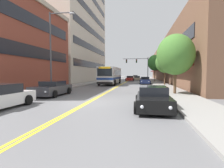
{
  "coord_description": "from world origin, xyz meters",
  "views": [
    {
      "loc": [
        3.65,
        -11.66,
        2.01
      ],
      "look_at": [
        -0.99,
        15.53,
        0.33
      ],
      "focal_mm": 28.0,
      "sensor_mm": 36.0,
      "label": 1
    }
  ],
  "objects_px": {
    "car_slate_blue_parked_left_far": "(110,79)",
    "car_navy_parked_right_mid": "(145,81)",
    "car_dark_grey_parked_left_near": "(52,89)",
    "street_lamp_left_near": "(54,45)",
    "traffic_signal_mast": "(139,64)",
    "street_tree_right_near": "(176,55)",
    "street_tree_right_mid": "(165,63)",
    "street_tree_right_far": "(155,63)",
    "car_red_moving_second": "(130,79)",
    "car_champagne_moving_lead": "(137,78)",
    "car_beige_moving_third": "(135,77)",
    "city_bus": "(111,75)",
    "car_black_parked_right_foreground": "(153,99)"
  },
  "relations": [
    {
      "from": "car_black_parked_right_foreground",
      "to": "car_red_moving_second",
      "type": "height_order",
      "value": "car_red_moving_second"
    },
    {
      "from": "car_beige_moving_third",
      "to": "street_tree_right_near",
      "type": "distance_m",
      "value": 49.44
    },
    {
      "from": "car_navy_parked_right_mid",
      "to": "car_dark_grey_parked_left_near",
      "type": "bearing_deg",
      "value": -114.9
    },
    {
      "from": "car_dark_grey_parked_left_near",
      "to": "car_beige_moving_third",
      "type": "xyz_separation_m",
      "value": [
        5.69,
        51.4,
        0.02
      ]
    },
    {
      "from": "car_red_moving_second",
      "to": "traffic_signal_mast",
      "type": "distance_m",
      "value": 4.46
    },
    {
      "from": "city_bus",
      "to": "car_beige_moving_third",
      "type": "xyz_separation_m",
      "value": [
        3.29,
        34.48,
        -1.1
      ]
    },
    {
      "from": "car_dark_grey_parked_left_near",
      "to": "car_slate_blue_parked_left_far",
      "type": "xyz_separation_m",
      "value": [
        0.11,
        28.54,
        -0.05
      ]
    },
    {
      "from": "car_champagne_moving_lead",
      "to": "street_tree_right_near",
      "type": "relative_size",
      "value": 0.82
    },
    {
      "from": "street_tree_right_mid",
      "to": "street_tree_right_far",
      "type": "height_order",
      "value": "street_tree_right_far"
    },
    {
      "from": "car_champagne_moving_lead",
      "to": "car_beige_moving_third",
      "type": "height_order",
      "value": "car_beige_moving_third"
    },
    {
      "from": "car_slate_blue_parked_left_far",
      "to": "street_tree_right_near",
      "type": "height_order",
      "value": "street_tree_right_near"
    },
    {
      "from": "car_navy_parked_right_mid",
      "to": "street_tree_right_near",
      "type": "relative_size",
      "value": 0.76
    },
    {
      "from": "car_slate_blue_parked_left_far",
      "to": "car_navy_parked_right_mid",
      "type": "distance_m",
      "value": 13.1
    },
    {
      "from": "car_red_moving_second",
      "to": "car_beige_moving_third",
      "type": "bearing_deg",
      "value": 87.81
    },
    {
      "from": "car_red_moving_second",
      "to": "car_black_parked_right_foreground",
      "type": "bearing_deg",
      "value": -84.13
    },
    {
      "from": "car_red_moving_second",
      "to": "car_slate_blue_parked_left_far",
      "type": "bearing_deg",
      "value": -147.59
    },
    {
      "from": "car_champagne_moving_lead",
      "to": "car_beige_moving_third",
      "type": "xyz_separation_m",
      "value": [
        -0.97,
        13.51,
        0.06
      ]
    },
    {
      "from": "traffic_signal_mast",
      "to": "car_red_moving_second",
      "type": "bearing_deg",
      "value": -177.16
    },
    {
      "from": "car_beige_moving_third",
      "to": "street_tree_right_far",
      "type": "distance_m",
      "value": 24.06
    },
    {
      "from": "car_slate_blue_parked_left_far",
      "to": "car_navy_parked_right_mid",
      "type": "xyz_separation_m",
      "value": [
        8.53,
        -9.94,
        0.07
      ]
    },
    {
      "from": "street_lamp_left_near",
      "to": "street_tree_right_far",
      "type": "xyz_separation_m",
      "value": [
        11.64,
        26.74,
        -0.25
      ]
    },
    {
      "from": "car_dark_grey_parked_left_near",
      "to": "street_tree_right_near",
      "type": "distance_m",
      "value": 11.74
    },
    {
      "from": "car_slate_blue_parked_left_far",
      "to": "traffic_signal_mast",
      "type": "height_order",
      "value": "traffic_signal_mast"
    },
    {
      "from": "car_dark_grey_parked_left_near",
      "to": "car_beige_moving_third",
      "type": "bearing_deg",
      "value": 83.69
    },
    {
      "from": "car_dark_grey_parked_left_near",
      "to": "street_tree_right_near",
      "type": "xyz_separation_m",
      "value": [
        11.08,
        2.35,
        3.11
      ]
    },
    {
      "from": "car_navy_parked_right_mid",
      "to": "traffic_signal_mast",
      "type": "distance_m",
      "value": 13.73
    },
    {
      "from": "street_tree_right_mid",
      "to": "street_tree_right_far",
      "type": "distance_m",
      "value": 12.84
    },
    {
      "from": "street_tree_right_far",
      "to": "car_black_parked_right_foreground",
      "type": "bearing_deg",
      "value": -94.23
    },
    {
      "from": "car_slate_blue_parked_left_far",
      "to": "traffic_signal_mast",
      "type": "distance_m",
      "value": 8.74
    },
    {
      "from": "car_dark_grey_parked_left_near",
      "to": "city_bus",
      "type": "bearing_deg",
      "value": 81.93
    },
    {
      "from": "car_champagne_moving_lead",
      "to": "street_tree_right_far",
      "type": "relative_size",
      "value": 0.72
    },
    {
      "from": "car_black_parked_right_foreground",
      "to": "car_beige_moving_third",
      "type": "height_order",
      "value": "car_beige_moving_third"
    },
    {
      "from": "car_black_parked_right_foreground",
      "to": "street_tree_right_near",
      "type": "relative_size",
      "value": 0.81
    },
    {
      "from": "car_dark_grey_parked_left_near",
      "to": "car_navy_parked_right_mid",
      "type": "xyz_separation_m",
      "value": [
        8.63,
        18.6,
        0.02
      ]
    },
    {
      "from": "car_dark_grey_parked_left_near",
      "to": "street_lamp_left_near",
      "type": "height_order",
      "value": "street_lamp_left_near"
    },
    {
      "from": "car_dark_grey_parked_left_near",
      "to": "traffic_signal_mast",
      "type": "bearing_deg",
      "value": 77.1
    },
    {
      "from": "car_black_parked_right_foreground",
      "to": "traffic_signal_mast",
      "type": "bearing_deg",
      "value": 92.18
    },
    {
      "from": "car_dark_grey_parked_left_near",
      "to": "car_beige_moving_third",
      "type": "relative_size",
      "value": 0.95
    },
    {
      "from": "car_dark_grey_parked_left_near",
      "to": "street_lamp_left_near",
      "type": "relative_size",
      "value": 0.58
    },
    {
      "from": "car_navy_parked_right_mid",
      "to": "car_red_moving_second",
      "type": "distance_m",
      "value": 13.52
    },
    {
      "from": "car_black_parked_right_foreground",
      "to": "car_navy_parked_right_mid",
      "type": "bearing_deg",
      "value": 90.05
    },
    {
      "from": "car_red_moving_second",
      "to": "street_lamp_left_near",
      "type": "xyz_separation_m",
      "value": [
        -5.48,
        -30.06,
        4.15
      ]
    },
    {
      "from": "car_navy_parked_right_mid",
      "to": "car_beige_moving_third",
      "type": "xyz_separation_m",
      "value": [
        -2.95,
        32.8,
        -0.0
      ]
    },
    {
      "from": "car_black_parked_right_foreground",
      "to": "street_lamp_left_near",
      "type": "relative_size",
      "value": 0.56
    },
    {
      "from": "car_slate_blue_parked_left_far",
      "to": "car_champagne_moving_lead",
      "type": "bearing_deg",
      "value": 54.97
    },
    {
      "from": "street_tree_right_near",
      "to": "street_tree_right_far",
      "type": "bearing_deg",
      "value": 89.97
    },
    {
      "from": "city_bus",
      "to": "street_tree_right_mid",
      "type": "xyz_separation_m",
      "value": [
        9.39,
        -1.44,
        2.06
      ]
    },
    {
      "from": "car_navy_parked_right_mid",
      "to": "street_lamp_left_near",
      "type": "relative_size",
      "value": 0.52
    },
    {
      "from": "car_beige_moving_third",
      "to": "street_tree_right_mid",
      "type": "xyz_separation_m",
      "value": [
        6.1,
        -35.92,
        3.16
      ]
    },
    {
      "from": "traffic_signal_mast",
      "to": "street_tree_right_mid",
      "type": "height_order",
      "value": "traffic_signal_mast"
    }
  ]
}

